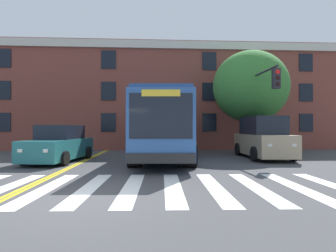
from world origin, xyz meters
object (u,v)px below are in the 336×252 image
car_teal_near_lane (60,145)px  traffic_light_near_corner (258,96)px  city_bus (163,126)px  car_tan_far_lane (262,139)px  car_navy_behind_bus (170,138)px  street_tree_curbside_large (250,87)px

car_teal_near_lane → traffic_light_near_corner: bearing=5.1°
city_bus → car_teal_near_lane: bearing=-168.8°
city_bus → car_teal_near_lane: (-5.24, -1.04, -0.95)m
car_teal_near_lane → traffic_light_near_corner: 10.93m
city_bus → car_tan_far_lane: size_ratio=2.13×
car_navy_behind_bus → city_bus: bearing=-96.1°
car_tan_far_lane → traffic_light_near_corner: size_ratio=0.99×
car_navy_behind_bus → traffic_light_near_corner: (4.45, -8.35, 2.61)m
city_bus → car_navy_behind_bus: 8.35m
car_teal_near_lane → car_tan_far_lane: car_tan_far_lane is taller
car_teal_near_lane → car_tan_far_lane: (10.79, 0.92, 0.26)m
city_bus → street_tree_curbside_large: 6.93m
city_bus → traffic_light_near_corner: (5.33, -0.10, 1.67)m
city_bus → traffic_light_near_corner: traffic_light_near_corner is taller
car_tan_far_lane → traffic_light_near_corner: (-0.21, 0.01, 2.37)m
car_tan_far_lane → street_tree_curbside_large: street_tree_curbside_large is taller
street_tree_curbside_large → traffic_light_near_corner: bearing=-101.7°
street_tree_curbside_large → city_bus: bearing=-156.5°
car_tan_far_lane → traffic_light_near_corner: 2.37m
car_navy_behind_bus → traffic_light_near_corner: bearing=-62.0°
car_teal_near_lane → car_navy_behind_bus: car_navy_behind_bus is taller
traffic_light_near_corner → street_tree_curbside_large: street_tree_curbside_large is taller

